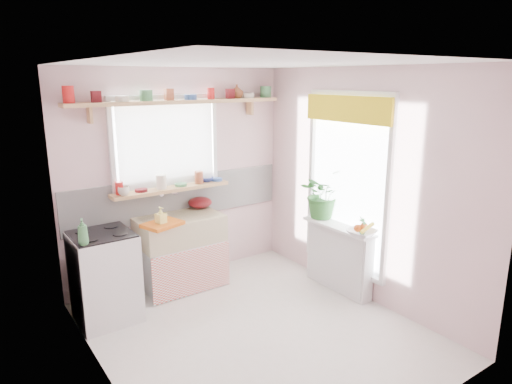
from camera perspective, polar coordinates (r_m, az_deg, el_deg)
room at (r=5.15m, az=0.51°, el=2.77°), size 3.20×3.20×3.20m
sink_unit at (r=5.38m, az=-9.36°, el=-7.36°), size 0.95×0.65×1.11m
cooker at (r=4.85m, az=-18.38°, el=-9.99°), size 0.58×0.58×0.93m
radiator_ledge at (r=5.34m, az=10.31°, el=-7.94°), size 0.22×0.95×0.78m
windowsill at (r=5.33m, az=-10.53°, el=0.38°), size 1.40×0.22×0.04m
pine_shelf at (r=5.24m, az=-9.46°, el=11.06°), size 2.52×0.24×0.04m
shelf_crockery at (r=5.23m, az=-9.72°, el=11.86°), size 2.47×0.11×0.12m
sill_crockery at (r=5.29m, az=-11.06°, el=1.09°), size 1.35×0.11×0.12m
dish_tray at (r=4.95m, az=-11.61°, el=-3.97°), size 0.46×0.39×0.04m
colander at (r=5.56m, az=-7.01°, el=-1.30°), size 0.30×0.30×0.13m
jade_plant at (r=5.39m, az=8.24°, el=-0.17°), size 0.65×0.60×0.58m
fruit_bowl at (r=4.88m, az=13.11°, el=-5.03°), size 0.34×0.34×0.07m
herb_pot at (r=4.86m, az=13.16°, el=-4.23°), size 0.13×0.11×0.22m
soap_bottle_sink at (r=4.92m, az=-11.82°, el=-3.05°), size 0.12×0.12×0.21m
sill_cup at (r=5.05m, az=-16.20°, el=0.11°), size 0.13×0.13×0.10m
sill_bowl at (r=5.56m, az=-6.24°, el=1.60°), size 0.22×0.22×0.05m
shelf_vase at (r=5.68m, az=-2.41°, el=12.47°), size 0.16×0.16×0.16m
cooker_bottle at (r=4.40m, az=-20.85°, el=-4.64°), size 0.12×0.12×0.24m
fruit at (r=4.87m, az=13.14°, el=-4.33°), size 0.20×0.14×0.10m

